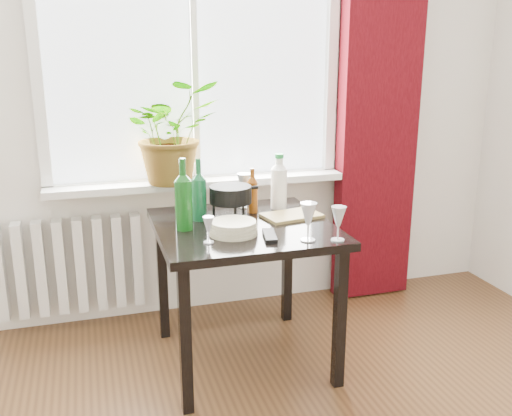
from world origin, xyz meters
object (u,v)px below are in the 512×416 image
object	(u,v)px
wineglass_front_left	(208,230)
plate_stack	(233,228)
wineglass_back_left	(188,196)
cleaning_bottle	(279,181)
potted_plant	(172,132)
wine_bottle_left	(183,194)
wine_bottle_right	(199,190)
radiator	(71,266)
table	(244,242)
cutting_board	(292,216)
fondue_pot	(231,202)
wineglass_back_center	(244,190)
tv_remote	(270,236)
bottle_amber	(252,190)
wineglass_far_right	(338,223)
wineglass_front_right	(308,221)

from	to	relation	value
wineglass_front_left	plate_stack	bearing A→B (deg)	33.02
wineglass_back_left	wineglass_front_left	world-z (taller)	wineglass_back_left
cleaning_bottle	potted_plant	bearing A→B (deg)	148.39
wine_bottle_left	wine_bottle_right	world-z (taller)	wine_bottle_left
wine_bottle_left	radiator	bearing A→B (deg)	131.76
table	cutting_board	world-z (taller)	cutting_board
wineglass_back_left	fondue_pot	world-z (taller)	fondue_pot
wine_bottle_left	fondue_pot	world-z (taller)	wine_bottle_left
wineglass_back_center	wineglass_back_left	xyz separation A→B (m)	(-0.31, 0.01, -0.02)
radiator	wineglass_front_left	world-z (taller)	wineglass_front_left
table	wineglass_front_left	size ratio (longest dim) A/B	6.90
cleaning_bottle	tv_remote	distance (m)	0.53
bottle_amber	cleaning_bottle	world-z (taller)	cleaning_bottle
cutting_board	wine_bottle_right	bearing A→B (deg)	169.59
radiator	bottle_amber	size ratio (longest dim) A/B	3.37
potted_plant	fondue_pot	xyz separation A→B (m)	(0.22, -0.42, -0.31)
radiator	wine_bottle_left	size ratio (longest dim) A/B	2.28
wineglass_back_center	plate_stack	bearing A→B (deg)	-111.86
potted_plant	wineglass_front_left	world-z (taller)	potted_plant
cleaning_bottle	wineglass_far_right	size ratio (longest dim) A/B	1.86
wine_bottle_left	wineglass_front_right	bearing A→B (deg)	-33.11
wineglass_back_center	wineglass_far_right	bearing A→B (deg)	-69.05
cleaning_bottle	wineglass_front_left	size ratio (longest dim) A/B	2.46
bottle_amber	cleaning_bottle	bearing A→B (deg)	13.33
wine_bottle_right	wineglass_far_right	world-z (taller)	wine_bottle_right
bottle_amber	wineglass_far_right	xyz separation A→B (m)	(0.24, -0.55, -0.04)
wine_bottle_left	wineglass_back_left	bearing A→B (deg)	76.54
wineglass_back_left	fondue_pot	size ratio (longest dim) A/B	0.66
wine_bottle_left	fondue_pot	bearing A→B (deg)	25.27
wineglass_back_center	cutting_board	xyz separation A→B (m)	(0.18, -0.25, -0.09)
bottle_amber	plate_stack	world-z (taller)	bottle_amber
wineglass_front_left	wineglass_front_right	bearing A→B (deg)	-12.69
wine_bottle_left	bottle_amber	xyz separation A→B (m)	(0.39, 0.19, -0.06)
wineglass_far_right	plate_stack	world-z (taller)	wineglass_far_right
radiator	wine_bottle_left	distance (m)	1.00
bottle_amber	cutting_board	size ratio (longest dim) A/B	0.82
wine_bottle_left	tv_remote	world-z (taller)	wine_bottle_left
wine_bottle_left	wineglass_back_left	distance (m)	0.33
cleaning_bottle	fondue_pot	xyz separation A→B (m)	(-0.29, -0.10, -0.07)
table	wine_bottle_right	bearing A→B (deg)	145.25
wine_bottle_left	wineglass_far_right	distance (m)	0.73
table	wineglass_back_left	world-z (taller)	wineglass_back_left
radiator	cleaning_bottle	xyz separation A→B (m)	(1.11, -0.40, 0.51)
radiator	fondue_pot	bearing A→B (deg)	-31.61
wineglass_front_left	wineglass_far_right	bearing A→B (deg)	-13.42
cleaning_bottle	fondue_pot	world-z (taller)	cleaning_bottle
radiator	wine_bottle_right	world-z (taller)	wine_bottle_right
wineglass_front_right	plate_stack	xyz separation A→B (m)	(-0.30, 0.19, -0.06)
bottle_amber	tv_remote	bearing A→B (deg)	-95.82
cutting_board	wineglass_back_left	bearing A→B (deg)	151.51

